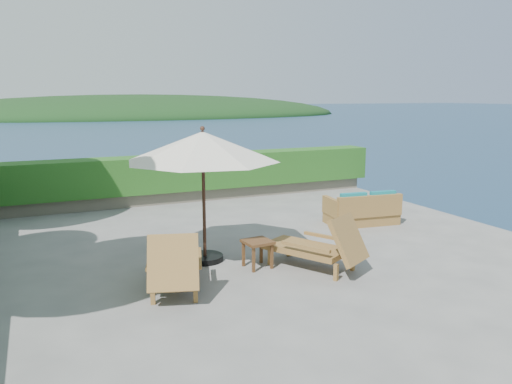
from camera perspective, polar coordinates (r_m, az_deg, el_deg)
name	(u,v)px	position (r m, az deg, el deg)	size (l,w,h in m)	color
ground	(259,256)	(9.67, 0.30, -7.37)	(12.00, 12.00, 0.00)	gray
foundation	(258,331)	(10.27, 0.29, -15.61)	(12.00, 12.00, 3.00)	#4E463E
offshore_island	(141,116)	(151.26, -13.04, 8.44)	(126.00, 57.60, 12.60)	black
planter_wall_far	(180,195)	(14.75, -8.64, -0.34)	(12.00, 0.60, 0.36)	#70685A
hedge_far	(180,172)	(14.64, -8.72, 2.23)	(12.40, 0.90, 1.00)	#234F16
patio_umbrella	(203,148)	(9.03, -6.10, 5.05)	(3.38, 3.38, 2.51)	black
lounge_left	(175,264)	(8.04, -9.25, -8.12)	(1.24, 1.95, 1.05)	#946135
lounge_right	(319,246)	(8.92, 7.23, -6.13)	(1.53, 1.94, 1.04)	#946135
side_table	(258,245)	(8.96, 0.17, -6.10)	(0.52, 0.52, 0.51)	brown
wicker_loveseat	(363,211)	(12.24, 12.08, -2.13)	(1.78, 1.05, 0.83)	#946135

